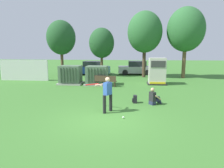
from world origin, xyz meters
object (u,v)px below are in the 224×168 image
object	(u,v)px
generator_enclosure	(157,71)
sports_ball	(123,117)
transformer_west	(71,75)
transformer_mid_west	(97,76)
batter	(107,93)
parked_car_left_of_center	(136,68)
backpack	(135,99)
park_bench	(105,80)
seated_spectator	(154,98)
parked_car_leftmost	(92,68)

from	to	relation	value
generator_enclosure	sports_ball	xyz separation A→B (m)	(-2.63, -9.18, -1.09)
generator_enclosure	transformer_west	bearing A→B (deg)	-175.78
transformer_west	transformer_mid_west	size ratio (longest dim) A/B	1.00
batter	parked_car_left_of_center	size ratio (longest dim) A/B	0.41
backpack	park_bench	bearing A→B (deg)	115.08
transformer_west	transformer_mid_west	bearing A→B (deg)	-3.52
sports_ball	seated_spectator	world-z (taller)	seated_spectator
parked_car_left_of_center	parked_car_leftmost	bearing A→B (deg)	-171.23
sports_ball	seated_spectator	size ratio (longest dim) A/B	0.09
batter	backpack	world-z (taller)	batter
transformer_west	parked_car_left_of_center	distance (m)	9.50
seated_spectator	backpack	distance (m)	1.08
transformer_mid_west	generator_enclosure	xyz separation A→B (m)	(5.18, 0.71, 0.35)
park_bench	seated_spectator	xyz separation A→B (m)	(3.34, -5.13, -0.16)
backpack	parked_car_leftmost	size ratio (longest dim) A/B	0.10
batter	seated_spectator	bearing A→B (deg)	32.89
backpack	sports_ball	bearing A→B (deg)	-101.99
generator_enclosure	parked_car_left_of_center	world-z (taller)	generator_enclosure
transformer_mid_west	seated_spectator	size ratio (longest dim) A/B	2.18
park_bench	backpack	bearing A→B (deg)	-64.92
seated_spectator	parked_car_leftmost	world-z (taller)	parked_car_leftmost
transformer_west	parked_car_left_of_center	xyz separation A→B (m)	(5.96, 7.41, -0.04)
parked_car_leftmost	parked_car_left_of_center	xyz separation A→B (m)	(5.25, 0.81, 0.00)
transformer_mid_west	parked_car_leftmost	world-z (taller)	same
transformer_mid_west	batter	world-z (taller)	batter
transformer_west	sports_ball	distance (m)	9.97
generator_enclosure	seated_spectator	world-z (taller)	generator_enclosure
generator_enclosure	park_bench	distance (m)	4.66
transformer_west	park_bench	size ratio (longest dim) A/B	1.14
transformer_mid_west	generator_enclosure	size ratio (longest dim) A/B	0.91
batter	seated_spectator	world-z (taller)	batter
generator_enclosure	parked_car_left_of_center	xyz separation A→B (m)	(-1.62, 6.85, -0.38)
generator_enclosure	sports_ball	bearing A→B (deg)	-105.97
parked_car_left_of_center	backpack	bearing A→B (deg)	-91.87
sports_ball	parked_car_left_of_center	size ratio (longest dim) A/B	0.02
generator_enclosure	seated_spectator	distance (m)	6.82
sports_ball	backpack	xyz separation A→B (m)	(0.57, 2.70, 0.17)
transformer_mid_west	parked_car_leftmost	bearing A→B (deg)	104.05
transformer_west	seated_spectator	xyz separation A→B (m)	(6.56, -6.14, -0.41)
generator_enclosure	batter	size ratio (longest dim) A/B	1.32
transformer_mid_west	sports_ball	xyz separation A→B (m)	(2.56, -8.47, -0.74)
sports_ball	backpack	distance (m)	2.77
park_bench	transformer_west	bearing A→B (deg)	162.59
transformer_mid_west	parked_car_left_of_center	xyz separation A→B (m)	(3.57, 7.55, -0.04)
parked_car_leftmost	parked_car_left_of_center	size ratio (longest dim) A/B	1.01
sports_ball	seated_spectator	xyz separation A→B (m)	(1.62, 2.48, 0.33)
transformer_mid_west	sports_ball	bearing A→B (deg)	-73.21
transformer_west	transformer_mid_west	distance (m)	2.40
park_bench	backpack	size ratio (longest dim) A/B	4.18
batter	sports_ball	world-z (taller)	batter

